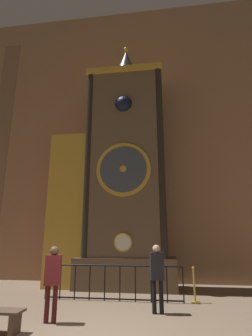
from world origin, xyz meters
The scene contains 6 objects.
cathedral_back_wall centered at (-0.09, 6.49, 6.79)m, with size 24.00×0.32×13.61m.
clock_tower centered at (-0.47, 5.10, 4.19)m, with size 4.92×1.80×10.39m.
railing_fence centered at (-0.14, 3.17, 0.56)m, with size 4.23×0.05×1.02m.
visitor_near centered at (-1.13, 0.98, 0.98)m, with size 0.37×0.27×1.63m.
visitor_far centered at (1.24, 2.03, 0.98)m, with size 0.37×0.27×1.64m.
stanchion_post centered at (2.28, 3.29, 0.32)m, with size 0.28×0.28×0.99m.
Camera 1 is at (1.43, -5.18, 1.86)m, focal length 28.00 mm.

